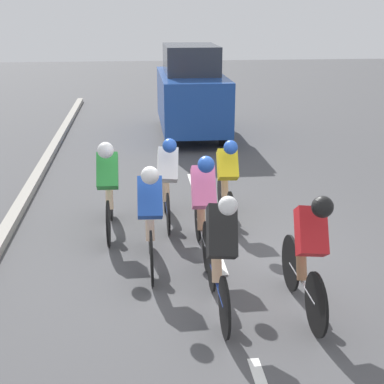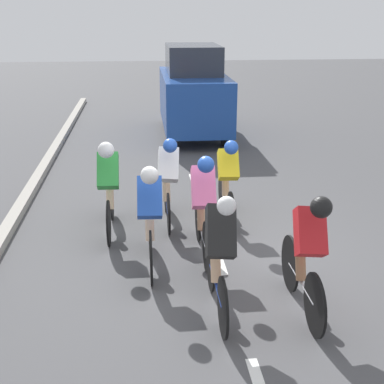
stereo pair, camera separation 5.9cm
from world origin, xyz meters
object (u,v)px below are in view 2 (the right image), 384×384
cyclist_black (219,252)px  cyclist_yellow (228,177)px  cyclist_blue (150,215)px  cyclist_green (109,185)px  support_car (193,92)px  cyclist_red (308,251)px  cyclist_pink (203,203)px  cyclist_white (168,178)px

cyclist_black → cyclist_yellow: cyclist_black is taller
cyclist_yellow → cyclist_blue: size_ratio=0.98×
cyclist_green → support_car: (-1.97, -6.78, 0.38)m
cyclist_black → support_car: size_ratio=0.42×
cyclist_red → cyclist_blue: cyclist_blue is taller
cyclist_red → cyclist_black: bearing=-5.0°
cyclist_pink → cyclist_blue: (0.74, 0.33, -0.01)m
cyclist_blue → cyclist_white: bearing=-101.4°
cyclist_white → cyclist_red: bearing=116.1°
cyclist_green → support_car: bearing=-106.2°
cyclist_white → cyclist_blue: 1.64m
cyclist_red → cyclist_yellow: size_ratio=1.05×
cyclist_pink → cyclist_blue: bearing=24.1°
cyclist_black → cyclist_green: bearing=-61.3°
cyclist_white → cyclist_red: 3.22m
support_car → cyclist_black: bearing=86.2°
cyclist_green → cyclist_black: bearing=118.7°
cyclist_green → support_car: 7.07m
cyclist_white → cyclist_green: bearing=19.6°
cyclist_black → support_car: (-0.62, -9.25, 0.40)m
cyclist_black → cyclist_red: cyclist_black is taller
cyclist_white → cyclist_pink: bearing=108.3°
cyclist_red → cyclist_green: cyclist_green is taller
cyclist_yellow → cyclist_green: cyclist_green is taller
cyclist_black → cyclist_green: 2.82m
cyclist_black → support_car: 9.28m
support_car → cyclist_white: bearing=80.8°
support_car → cyclist_pink: bearing=85.4°
cyclist_yellow → cyclist_green: size_ratio=0.93×
cyclist_pink → support_car: bearing=-94.6°
cyclist_white → cyclist_black: (-0.43, 2.80, 0.01)m
cyclist_white → cyclist_blue: cyclist_blue is taller
cyclist_pink → cyclist_yellow: cyclist_pink is taller
cyclist_white → cyclist_blue: size_ratio=0.98×
cyclist_pink → cyclist_yellow: bearing=-113.1°
cyclist_red → support_car: (0.37, -9.34, 0.39)m
cyclist_pink → cyclist_white: size_ratio=1.04×
cyclist_blue → support_car: size_ratio=0.42×
cyclist_blue → cyclist_green: bearing=-64.7°
cyclist_pink → cyclist_blue: cyclist_pink is taller
cyclist_yellow → support_car: 6.43m
cyclist_pink → cyclist_black: 1.53m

